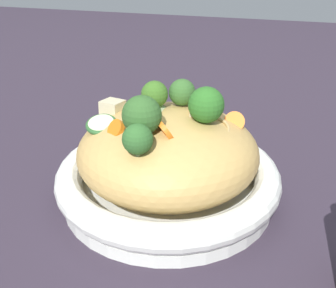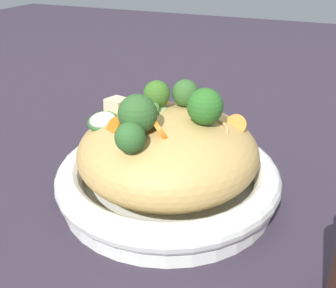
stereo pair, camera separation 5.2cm
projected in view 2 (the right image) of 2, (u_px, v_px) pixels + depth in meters
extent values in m
plane|color=#322936|center=(168.00, 195.00, 0.56)|extent=(3.00, 3.00, 0.00)
cylinder|color=white|center=(168.00, 190.00, 0.56)|extent=(0.28, 0.28, 0.02)
torus|color=white|center=(168.00, 174.00, 0.54)|extent=(0.30, 0.30, 0.04)
ellipsoid|color=tan|center=(168.00, 151.00, 0.53)|extent=(0.24, 0.24, 0.11)
torus|color=tan|center=(209.00, 133.00, 0.49)|extent=(0.05, 0.05, 0.02)
torus|color=tan|center=(160.00, 131.00, 0.52)|extent=(0.09, 0.09, 0.01)
cone|color=#A0C36E|center=(157.00, 109.00, 0.53)|extent=(0.02, 0.02, 0.02)
sphere|color=#3A6922|center=(157.00, 94.00, 0.52)|extent=(0.04, 0.04, 0.04)
cone|color=#99C17A|center=(185.00, 108.00, 0.54)|extent=(0.02, 0.02, 0.02)
sphere|color=#35622B|center=(185.00, 93.00, 0.53)|extent=(0.05, 0.05, 0.04)
cone|color=#9DB871|center=(131.00, 154.00, 0.45)|extent=(0.02, 0.02, 0.02)
sphere|color=#30612A|center=(130.00, 137.00, 0.44)|extent=(0.04, 0.04, 0.03)
cone|color=#A0B973|center=(204.00, 125.00, 0.49)|extent=(0.03, 0.03, 0.02)
sphere|color=#2C6A24|center=(205.00, 106.00, 0.48)|extent=(0.06, 0.06, 0.04)
cone|color=#A1B974|center=(138.00, 134.00, 0.47)|extent=(0.02, 0.03, 0.02)
sphere|color=#325E29|center=(138.00, 114.00, 0.46)|extent=(0.06, 0.06, 0.05)
cylinder|color=orange|center=(203.00, 107.00, 0.54)|extent=(0.04, 0.04, 0.01)
cylinder|color=orange|center=(114.00, 127.00, 0.49)|extent=(0.03, 0.03, 0.02)
cylinder|color=orange|center=(160.00, 131.00, 0.47)|extent=(0.04, 0.03, 0.03)
cylinder|color=orange|center=(236.00, 125.00, 0.51)|extent=(0.02, 0.03, 0.03)
cylinder|color=orange|center=(198.00, 105.00, 0.59)|extent=(0.03, 0.03, 0.02)
cylinder|color=orange|center=(161.00, 103.00, 0.55)|extent=(0.03, 0.03, 0.02)
cylinder|color=beige|center=(143.00, 111.00, 0.51)|extent=(0.05, 0.05, 0.03)
torus|color=#396227|center=(143.00, 111.00, 0.51)|extent=(0.05, 0.06, 0.03)
cylinder|color=beige|center=(157.00, 108.00, 0.52)|extent=(0.04, 0.04, 0.02)
torus|color=#2D612E|center=(157.00, 108.00, 0.52)|extent=(0.04, 0.04, 0.02)
cylinder|color=beige|center=(103.00, 121.00, 0.52)|extent=(0.04, 0.03, 0.02)
torus|color=#2C5B2C|center=(103.00, 121.00, 0.52)|extent=(0.04, 0.04, 0.02)
cylinder|color=beige|center=(200.00, 104.00, 0.57)|extent=(0.04, 0.04, 0.03)
torus|color=#345D2C|center=(200.00, 104.00, 0.57)|extent=(0.05, 0.05, 0.04)
cube|color=beige|center=(117.00, 108.00, 0.56)|extent=(0.03, 0.03, 0.03)
cube|color=beige|center=(202.00, 114.00, 0.50)|extent=(0.03, 0.03, 0.02)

